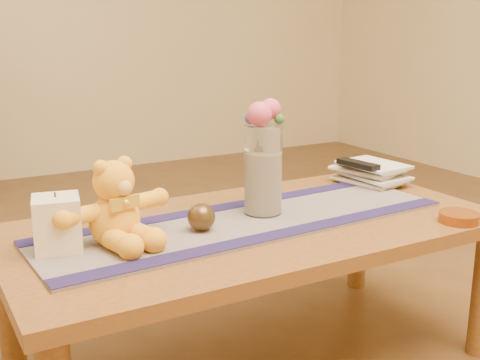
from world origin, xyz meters
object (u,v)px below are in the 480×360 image
glass_vase (263,170)px  amber_dish (459,217)px  teddy_bear (114,203)px  bronze_ball (201,217)px  book_bottom (355,185)px  tv_remote (358,164)px  pillar_candle (57,223)px

glass_vase → amber_dish: bearing=-35.9°
teddy_bear → bronze_ball: (0.23, -0.03, -0.07)m
book_bottom → glass_vase: bearing=-176.5°
bronze_ball → tv_remote: tv_remote is taller
book_bottom → tv_remote: size_ratio=1.39×
amber_dish → book_bottom: bearing=91.4°
teddy_bear → tv_remote: size_ratio=1.90×
pillar_candle → glass_vase: bearing=0.4°
tv_remote → book_bottom: bearing=90.0°
pillar_candle → amber_dish: 1.10m
teddy_bear → book_bottom: 0.91m
tv_remote → teddy_bear: bearing=-179.9°
tv_remote → pillar_candle: bearing=178.1°
glass_vase → tv_remote: 0.46m
tv_remote → amber_dish: size_ratio=1.41×
pillar_candle → bronze_ball: size_ratio=1.78×
amber_dish → bronze_ball: bearing=157.9°
glass_vase → bronze_ball: glass_vase is taller
teddy_bear → book_bottom: bearing=-5.7°
pillar_candle → glass_vase: (0.59, 0.00, 0.06)m
book_bottom → tv_remote: (0.00, -0.01, 0.07)m
book_bottom → bronze_ball: bearing=-177.0°
teddy_bear → bronze_ball: size_ratio=4.06×
teddy_bear → tv_remote: 0.91m
pillar_candle → glass_vase: glass_vase is taller
teddy_bear → tv_remote: bearing=-6.3°
glass_vase → tv_remote: bearing=13.1°
glass_vase → amber_dish: (0.45, -0.33, -0.12)m
pillar_candle → amber_dish: bearing=-17.2°
tv_remote → amber_dish: tv_remote is taller
tv_remote → amber_dish: bearing=-96.6°
teddy_bear → book_bottom: size_ratio=1.36×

